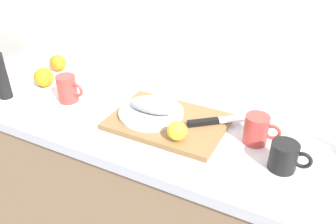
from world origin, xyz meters
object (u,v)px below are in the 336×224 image
fish_fillet (151,106)px  pepper_mill (1,76)px  cutting_board (168,122)px  lemon_0 (177,131)px  coffee_mug_1 (257,130)px  white_plate (151,113)px  orange_0 (44,77)px  coffee_mug_2 (68,89)px  chef_knife (218,120)px  coffee_mug_0 (285,156)px

fish_fillet → pepper_mill: 0.62m
cutting_board → lemon_0: size_ratio=6.23×
lemon_0 → pepper_mill: pepper_mill is taller
coffee_mug_1 → pepper_mill: (-0.98, -0.15, 0.04)m
lemon_0 → pepper_mill: (-0.75, -0.03, 0.04)m
white_plate → orange_0: size_ratio=2.86×
white_plate → coffee_mug_2: (-0.36, -0.03, 0.03)m
cutting_board → lemon_0: bearing=-49.5°
chef_knife → coffee_mug_1: 0.15m
chef_knife → coffee_mug_0: coffee_mug_0 is taller
fish_fillet → orange_0: size_ratio=2.15×
coffee_mug_1 → coffee_mug_2: coffee_mug_2 is taller
coffee_mug_1 → coffee_mug_2: 0.73m
lemon_0 → orange_0: (-0.68, 0.12, -0.01)m
chef_knife → orange_0: (-0.77, -0.03, 0.01)m
coffee_mug_0 → pepper_mill: size_ratio=0.65×
chef_knife → coffee_mug_2: bearing=149.7°
cutting_board → coffee_mug_2: coffee_mug_2 is taller
coffee_mug_0 → coffee_mug_2: size_ratio=1.06×
white_plate → orange_0: orange_0 is taller
pepper_mill → orange_0: bearing=64.3°
lemon_0 → cutting_board: bearing=130.5°
chef_knife → orange_0: size_ratio=2.99×
coffee_mug_1 → coffee_mug_2: (-0.73, -0.06, 0.00)m
white_plate → coffee_mug_0: size_ratio=1.93×
fish_fillet → coffee_mug_2: bearing=-175.1°
chef_knife → fish_fillet: bearing=155.0°
coffee_mug_0 → orange_0: size_ratio=1.49×
coffee_mug_0 → cutting_board: bearing=171.8°
coffee_mug_1 → coffee_mug_0: bearing=-40.2°
coffee_mug_0 → coffee_mug_2: bearing=177.9°
orange_0 → pepper_mill: (-0.07, -0.15, 0.05)m
fish_fillet → chef_knife: size_ratio=0.72×
chef_knife → coffee_mug_1: bearing=-50.1°
cutting_board → coffee_mug_2: bearing=-176.1°
chef_knife → coffee_mug_0: (0.25, -0.12, 0.02)m
cutting_board → coffee_mug_1: (0.31, 0.03, 0.04)m
white_plate → pepper_mill: 0.62m
white_plate → coffee_mug_0: 0.48m
orange_0 → cutting_board: bearing=-2.5°
fish_fillet → chef_knife: fish_fillet is taller
chef_knife → coffee_mug_2: 0.60m
cutting_board → pepper_mill: 0.69m
coffee_mug_1 → orange_0: bearing=-179.8°
orange_0 → pepper_mill: pepper_mill is taller
lemon_0 → coffee_mug_2: (-0.50, 0.06, 0.00)m
cutting_board → pepper_mill: bearing=-169.9°
orange_0 → coffee_mug_0: bearing=-4.8°
cutting_board → chef_knife: bearing=19.5°
coffee_mug_2 → orange_0: coffee_mug_2 is taller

